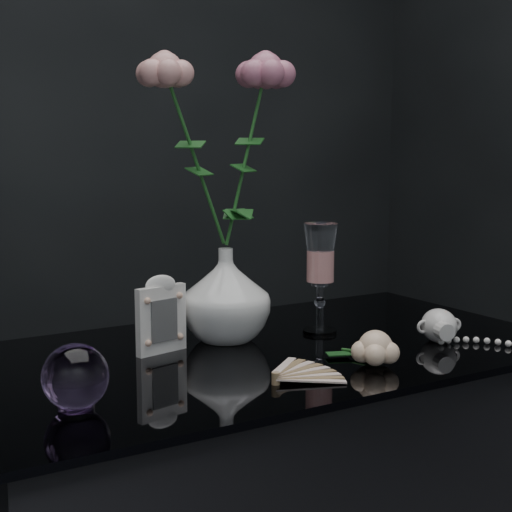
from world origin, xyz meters
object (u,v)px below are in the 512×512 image
vase (226,295)px  pearl_jar (439,324)px  picture_frame (161,314)px  paperweight (75,377)px  loose_rose (375,348)px  wine_glass (320,279)px

vase → pearl_jar: bearing=-32.2°
picture_frame → vase: bearing=-6.1°
paperweight → loose_rose: paperweight is taller
vase → pearl_jar: 0.38m
paperweight → pearl_jar: size_ratio=0.41×
wine_glass → picture_frame: 0.31m
loose_rose → pearl_jar: size_ratio=0.77×
loose_rose → pearl_jar: pearl_jar is taller
vase → picture_frame: bearing=-173.7°
picture_frame → pearl_jar: bearing=-34.8°
paperweight → loose_rose: (0.47, -0.05, -0.02)m
wine_glass → paperweight: wine_glass is taller
loose_rose → vase: bearing=102.2°
picture_frame → loose_rose: size_ratio=0.79×
picture_frame → pearl_jar: size_ratio=0.61×
vase → wine_glass: wine_glass is taller
wine_glass → pearl_jar: wine_glass is taller
picture_frame → pearl_jar: (0.45, -0.19, -0.04)m
picture_frame → pearl_jar: 0.49m
picture_frame → paperweight: bearing=-149.3°
wine_glass → paperweight: 0.56m
vase → pearl_jar: vase is taller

